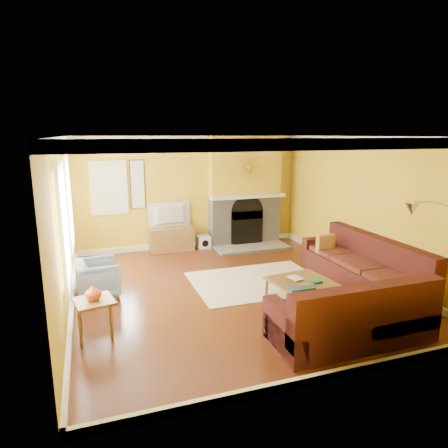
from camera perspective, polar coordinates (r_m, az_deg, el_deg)
name	(u,v)px	position (r m, az deg, el deg)	size (l,w,h in m)	color
floor	(232,289)	(7.34, 1.14, -9.26)	(5.50, 6.00, 0.02)	#602B14
ceiling	(233,136)	(6.81, 1.24, 12.48)	(5.50, 6.00, 0.02)	white
wall_back	(190,192)	(9.79, -4.90, 4.52)	(5.50, 0.02, 2.70)	gold
wall_front	(331,270)	(4.34, 15.06, -6.35)	(5.50, 0.02, 2.70)	gold
wall_left	(62,227)	(6.55, -22.11, -0.45)	(0.02, 6.00, 2.70)	gold
wall_right	(364,207)	(8.30, 19.41, 2.36)	(0.02, 6.00, 2.70)	gold
baseboard	(232,285)	(7.32, 1.14, -8.76)	(5.50, 6.00, 0.12)	white
crown_molding	(233,140)	(6.81, 1.24, 11.89)	(5.50, 6.00, 0.12)	white
window_left_near	(67,204)	(7.80, -21.46, 2.70)	(0.06, 1.22, 1.72)	white
window_left_far	(62,226)	(5.93, -22.12, -0.26)	(0.06, 1.22, 1.72)	white
window_back	(109,188)	(9.44, -16.14, 4.98)	(0.82, 0.06, 1.22)	white
wall_art	(138,184)	(9.49, -12.23, 5.54)	(0.34, 0.04, 1.14)	white
fireplace	(244,191)	(10.00, 2.94, 4.72)	(1.80, 0.40, 2.70)	gray
mantel	(248,196)	(9.80, 3.46, 3.96)	(1.92, 0.22, 0.08)	white
hearth	(252,248)	(9.78, 4.06, -3.39)	(1.80, 0.70, 0.06)	gray
sunburst	(248,168)	(9.73, 3.49, 8.04)	(0.70, 0.04, 0.70)	olive
rug	(257,281)	(7.67, 4.69, -8.16)	(2.40, 1.80, 0.02)	beige
sectional_sofa	(323,275)	(6.90, 13.99, -7.02)	(2.97, 3.46, 0.90)	#471916
coffee_table	(301,292)	(6.82, 10.98, -9.47)	(0.96, 0.96, 0.38)	white
media_console	(171,239)	(9.65, -7.51, -2.11)	(1.04, 0.47, 0.57)	olive
tv	(171,215)	(9.52, -7.61, 1.27)	(1.02, 0.13, 0.59)	black
subwoofer	(204,242)	(9.82, -2.94, -2.56)	(0.31, 0.31, 0.31)	white
armchair	(98,278)	(7.26, -17.55, -7.36)	(0.68, 0.70, 0.64)	slate
side_table	(95,319)	(5.87, -17.90, -12.76)	(0.50, 0.50, 0.55)	olive
vase	(93,292)	(5.71, -18.16, -9.22)	(0.22, 0.22, 0.23)	#D8591E
book	(291,279)	(6.76, 9.58, -7.78)	(0.19, 0.25, 0.02)	white
arc_lamp	(444,277)	(5.77, 28.94, -6.65)	(1.26, 0.36, 1.96)	silver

